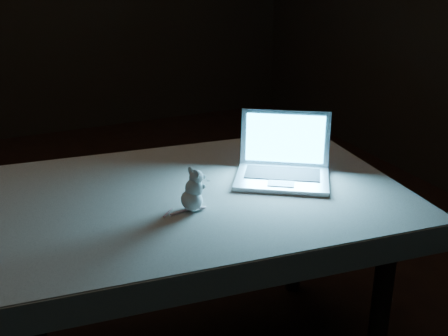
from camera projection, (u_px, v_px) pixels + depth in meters
name	position (u px, v px, depth m)	size (l,w,h in m)	color
floor	(100.00, 304.00, 2.43)	(5.00, 5.00, 0.00)	black
table	(194.00, 283.00, 1.96)	(1.28, 0.82, 0.69)	black
tablecloth	(196.00, 212.00, 1.80)	(1.37, 0.91, 0.09)	#BAAD9E
laptop	(283.00, 152.00, 1.88)	(0.31, 0.28, 0.21)	silver
plush_mouse	(192.00, 190.00, 1.69)	(0.10, 0.10, 0.13)	silver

